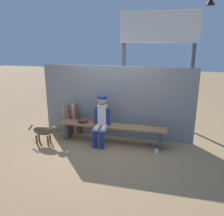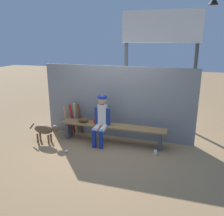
# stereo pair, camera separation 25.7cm
# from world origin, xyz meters

# --- Properties ---
(ground_plane) EXTENTS (30.00, 30.00, 0.00)m
(ground_plane) POSITION_xyz_m (0.00, 0.00, 0.00)
(ground_plane) COLOR #9E7A51
(chainlink_fence) EXTENTS (4.03, 0.03, 1.92)m
(chainlink_fence) POSITION_xyz_m (0.00, 0.43, 0.96)
(chainlink_fence) COLOR gray
(chainlink_fence) RESTS_ON ground_plane
(dugout_bench) EXTENTS (2.72, 0.36, 0.48)m
(dugout_bench) POSITION_xyz_m (0.00, 0.00, 0.38)
(dugout_bench) COLOR olive
(dugout_bench) RESTS_ON ground_plane
(player_seated) EXTENTS (0.41, 0.55, 1.22)m
(player_seated) POSITION_xyz_m (-0.25, -0.11, 0.67)
(player_seated) COLOR silver
(player_seated) RESTS_ON ground_plane
(baseball_glove) EXTENTS (0.28, 0.20, 0.12)m
(baseball_glove) POSITION_xyz_m (-0.78, 0.00, 0.54)
(baseball_glove) COLOR #593819
(baseball_glove) RESTS_ON dugout_bench
(bat_wood_dark) EXTENTS (0.10, 0.25, 0.90)m
(bat_wood_dark) POSITION_xyz_m (-1.01, 0.31, 0.45)
(bat_wood_dark) COLOR brown
(bat_wood_dark) RESTS_ON ground_plane
(bat_wood_natural) EXTENTS (0.07, 0.15, 0.90)m
(bat_wood_natural) POSITION_xyz_m (-1.15, 0.29, 0.45)
(bat_wood_natural) COLOR tan
(bat_wood_natural) RESTS_ON ground_plane
(bat_aluminum_red) EXTENTS (0.11, 0.22, 0.87)m
(bat_aluminum_red) POSITION_xyz_m (-1.25, 0.27, 0.44)
(bat_aluminum_red) COLOR #B22323
(bat_aluminum_red) RESTS_ON ground_plane
(bat_wood_tan) EXTENTS (0.07, 0.25, 0.80)m
(bat_wood_tan) POSITION_xyz_m (-1.41, 0.26, 0.40)
(bat_wood_tan) COLOR tan
(bat_wood_tan) RESTS_ON ground_plane
(baseball) EXTENTS (0.07, 0.07, 0.07)m
(baseball) POSITION_xyz_m (-0.86, -0.84, 0.04)
(baseball) COLOR white
(baseball) RESTS_ON ground_plane
(cup_on_ground) EXTENTS (0.08, 0.08, 0.11)m
(cup_on_ground) POSITION_xyz_m (1.15, -0.34, 0.06)
(cup_on_ground) COLOR silver
(cup_on_ground) RESTS_ON ground_plane
(cup_on_bench) EXTENTS (0.08, 0.08, 0.11)m
(cup_on_bench) POSITION_xyz_m (-0.44, -0.03, 0.54)
(cup_on_bench) COLOR red
(cup_on_bench) RESTS_ON dugout_bench
(scoreboard) EXTENTS (2.43, 0.27, 3.55)m
(scoreboard) POSITION_xyz_m (1.01, 1.45, 2.52)
(scoreboard) COLOR #3F3F42
(scoreboard) RESTS_ON ground_plane
(dog) EXTENTS (0.84, 0.20, 0.49)m
(dog) POSITION_xyz_m (-1.64, -0.45, 0.34)
(dog) COLOR brown
(dog) RESTS_ON ground_plane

